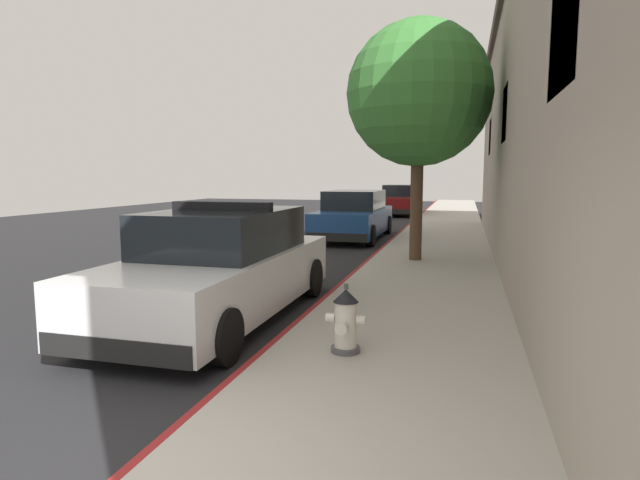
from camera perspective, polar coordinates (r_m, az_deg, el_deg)
The scene contains 8 objects.
ground_plane at distance 14.30m, azimuth -12.62°, elevation -1.79°, with size 30.85×60.00×0.20m, color #232326.
sidewalk_pavement at distance 12.63m, azimuth 12.17°, elevation -2.17°, with size 2.75×60.00×0.13m, color #ADA89E.
curb_painted_edge at distance 12.79m, azimuth 5.83°, elevation -1.93°, with size 0.08×60.00×0.13m, color maroon.
police_cruiser at distance 7.65m, azimuth -10.66°, elevation -2.94°, with size 1.94×4.84×1.68m.
parked_car_silver_ahead at distance 17.07m, azimuth 3.71°, elevation 2.62°, with size 1.94×4.84×1.56m.
parked_car_dark_far at distance 27.87m, azimuth 8.77°, elevation 4.26°, with size 1.94×4.84×1.56m.
fire_hydrant at distance 5.77m, azimuth 2.79°, elevation -8.77°, with size 0.44×0.40×0.76m.
street_tree at distance 12.22m, azimuth 10.68°, elevation 15.28°, with size 3.20×3.20×5.31m.
Camera 1 is at (2.06, -2.46, 2.06)m, focal length 29.46 mm.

